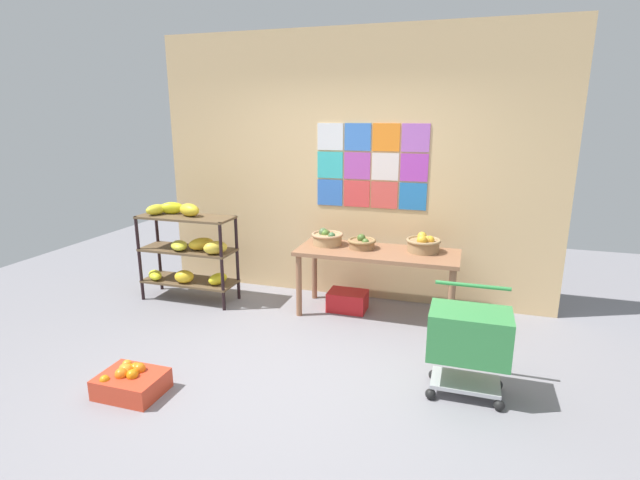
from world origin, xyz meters
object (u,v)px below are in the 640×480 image
Objects in this scene: display_table at (377,259)px; orange_crate_foreground at (131,381)px; fruit_basket_right at (424,244)px; fruit_basket_back_right at (362,243)px; banana_shelf_unit at (188,246)px; fruit_basket_back_left at (327,238)px; produce_crate_under_table at (348,301)px; shopping_cart at (469,338)px.

display_table is 2.57m from orange_crate_foreground.
fruit_basket_right reaches higher than fruit_basket_back_right.
banana_shelf_unit reaches higher than display_table.
display_table is at bearing -14.66° from fruit_basket_back_right.
fruit_basket_right is at bearing 5.16° from fruit_basket_back_right.
fruit_basket_back_left is 0.83× the size of produce_crate_under_table.
banana_shelf_unit is at bearing 158.65° from shopping_cart.
orange_crate_foreground is at bearing -132.32° from fruit_basket_right.
shopping_cart is at bearing -70.80° from fruit_basket_right.
fruit_basket_back_left reaches higher than produce_crate_under_table.
banana_shelf_unit is 3.22m from shopping_cart.
orange_crate_foreground is (-1.49, -2.03, -0.52)m from display_table.
display_table is 4.89× the size of fruit_basket_back_left.
orange_crate_foreground is (0.61, -1.81, -0.54)m from banana_shelf_unit.
fruit_basket_back_left is 2.40m from orange_crate_foreground.
fruit_basket_back_left reaches higher than fruit_basket_back_right.
fruit_basket_right is at bearing 1.66° from fruit_basket_back_left.
fruit_basket_back_right is 0.87× the size of fruit_basket_back_left.
display_table is 1.59m from shopping_cart.
fruit_basket_right reaches higher than fruit_basket_back_left.
banana_shelf_unit reaches higher than produce_crate_under_table.
fruit_basket_back_left is 2.04m from shopping_cart.
fruit_basket_back_right is 2.54m from orange_crate_foreground.
produce_crate_under_table is at bearing -174.50° from fruit_basket_back_right.
produce_crate_under_table is 0.51× the size of shopping_cart.
fruit_basket_back_left is 0.42× the size of shopping_cart.
produce_crate_under_table is (-0.14, -0.01, -0.66)m from fruit_basket_back_right.
fruit_basket_back_right is at bearing -4.02° from fruit_basket_back_left.
display_table is at bearing 53.76° from orange_crate_foreground.
banana_shelf_unit reaches higher than fruit_basket_back_right.
fruit_basket_back_right is (-0.17, 0.05, 0.15)m from display_table.
banana_shelf_unit reaches higher than fruit_basket_right.
orange_crate_foreground is at bearing -119.62° from produce_crate_under_table.
display_table is at bearing -5.73° from produce_crate_under_table.
shopping_cart is at bearing 17.11° from orange_crate_foreground.
fruit_basket_back_left is (-0.39, 0.03, 0.02)m from fruit_basket_back_right.
fruit_basket_back_right is at bearing 57.65° from orange_crate_foreground.
fruit_basket_back_left reaches higher than display_table.
banana_shelf_unit reaches higher than shopping_cart.
banana_shelf_unit is 2.36× the size of orange_crate_foreground.
shopping_cart is (1.25, -1.31, 0.36)m from produce_crate_under_table.
banana_shelf_unit is 0.67× the size of display_table.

